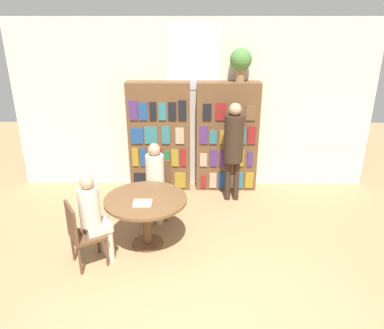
# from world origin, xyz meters

# --- Properties ---
(wall_back) EXTENTS (6.40, 0.07, 3.00)m
(wall_back) POSITION_xyz_m (0.00, 3.68, 1.51)
(wall_back) COLOR beige
(wall_back) RESTS_ON ground_plane
(bookshelf_left) EXTENTS (1.09, 0.34, 1.96)m
(bookshelf_left) POSITION_xyz_m (-0.61, 3.49, 0.98)
(bookshelf_left) COLOR brown
(bookshelf_left) RESTS_ON ground_plane
(bookshelf_right) EXTENTS (1.09, 0.34, 1.96)m
(bookshelf_right) POSITION_xyz_m (0.61, 3.49, 0.98)
(bookshelf_right) COLOR brown
(bookshelf_right) RESTS_ON ground_plane
(flower_vase) EXTENTS (0.37, 0.37, 0.55)m
(flower_vase) POSITION_xyz_m (0.79, 3.49, 2.31)
(flower_vase) COLOR #997047
(flower_vase) RESTS_ON bookshelf_right
(reading_table) EXTENTS (1.12, 1.12, 0.72)m
(reading_table) POSITION_xyz_m (-0.63, 1.59, 0.59)
(reading_table) COLOR brown
(reading_table) RESTS_ON ground_plane
(chair_near_camera) EXTENTS (0.55, 0.55, 0.89)m
(chair_near_camera) POSITION_xyz_m (-1.39, 1.11, 0.50)
(chair_near_camera) COLOR brown
(chair_near_camera) RESTS_ON ground_plane
(chair_left_side) EXTENTS (0.43, 0.43, 0.89)m
(chair_left_side) POSITION_xyz_m (-0.57, 2.49, 0.50)
(chair_left_side) COLOR brown
(chair_left_side) RESTS_ON ground_plane
(seated_reader_left) EXTENTS (0.30, 0.39, 1.25)m
(seated_reader_left) POSITION_xyz_m (-0.58, 2.31, 0.71)
(seated_reader_left) COLOR beige
(seated_reader_left) RESTS_ON ground_plane
(seated_reader_right) EXTENTS (0.41, 0.39, 1.23)m
(seated_reader_right) POSITION_xyz_m (-1.24, 1.21, 0.70)
(seated_reader_right) COLOR beige
(seated_reader_right) RESTS_ON ground_plane
(librarian_standing) EXTENTS (0.33, 0.60, 1.72)m
(librarian_standing) POSITION_xyz_m (0.68, 2.99, 1.06)
(librarian_standing) COLOR #332319
(librarian_standing) RESTS_ON ground_plane
(open_book_on_table) EXTENTS (0.24, 0.18, 0.03)m
(open_book_on_table) POSITION_xyz_m (-0.65, 1.42, 0.74)
(open_book_on_table) COLOR silver
(open_book_on_table) RESTS_ON reading_table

